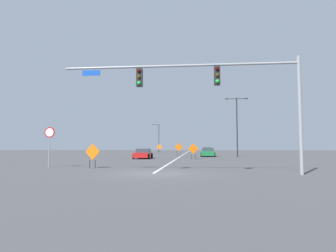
{
  "coord_description": "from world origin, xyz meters",
  "views": [
    {
      "loc": [
        2.43,
        -16.38,
        1.53
      ],
      "look_at": [
        -1.4,
        22.83,
        4.3
      ],
      "focal_mm": 31.05,
      "sensor_mm": 36.0,
      "label": 1
    }
  ],
  "objects_px": {
    "construction_sign_median_far": "(93,153)",
    "car_blue_near": "(207,150)",
    "street_lamp_near_left": "(237,122)",
    "construction_sign_left_shoulder": "(179,148)",
    "car_red_distant": "(143,154)",
    "car_green_far": "(208,152)",
    "traffic_signal_assembly": "(214,85)",
    "stop_sign": "(49,139)",
    "construction_sign_median_near": "(193,149)",
    "street_lamp_far_right": "(158,136)",
    "construction_sign_right_shoulder": "(160,147)"
  },
  "relations": [
    {
      "from": "traffic_signal_assembly",
      "to": "car_blue_near",
      "type": "distance_m",
      "value": 65.6
    },
    {
      "from": "construction_sign_median_far",
      "to": "car_red_distant",
      "type": "xyz_separation_m",
      "value": [
        0.63,
        16.19,
        -0.48
      ]
    },
    {
      "from": "street_lamp_far_right",
      "to": "construction_sign_left_shoulder",
      "type": "distance_m",
      "value": 38.26
    },
    {
      "from": "car_green_far",
      "to": "car_red_distant",
      "type": "relative_size",
      "value": 1.12
    },
    {
      "from": "traffic_signal_assembly",
      "to": "car_red_distant",
      "type": "distance_m",
      "value": 21.69
    },
    {
      "from": "car_green_far",
      "to": "car_blue_near",
      "type": "xyz_separation_m",
      "value": [
        1.25,
        37.46,
        -0.02
      ]
    },
    {
      "from": "construction_sign_median_far",
      "to": "car_blue_near",
      "type": "distance_m",
      "value": 62.67
    },
    {
      "from": "construction_sign_median_far",
      "to": "car_green_far",
      "type": "relative_size",
      "value": 0.37
    },
    {
      "from": "street_lamp_near_left",
      "to": "car_green_far",
      "type": "bearing_deg",
      "value": 154.23
    },
    {
      "from": "construction_sign_median_near",
      "to": "street_lamp_near_left",
      "type": "bearing_deg",
      "value": 49.01
    },
    {
      "from": "car_green_far",
      "to": "car_red_distant",
      "type": "bearing_deg",
      "value": -135.91
    },
    {
      "from": "construction_sign_median_far",
      "to": "construction_sign_median_near",
      "type": "bearing_deg",
      "value": 65.55
    },
    {
      "from": "stop_sign",
      "to": "street_lamp_near_left",
      "type": "bearing_deg",
      "value": 53.7
    },
    {
      "from": "street_lamp_near_left",
      "to": "construction_sign_left_shoulder",
      "type": "height_order",
      "value": "street_lamp_near_left"
    },
    {
      "from": "construction_sign_right_shoulder",
      "to": "construction_sign_median_far",
      "type": "relative_size",
      "value": 1.19
    },
    {
      "from": "street_lamp_far_right",
      "to": "car_green_far",
      "type": "distance_m",
      "value": 40.19
    },
    {
      "from": "car_green_far",
      "to": "car_red_distant",
      "type": "distance_m",
      "value": 11.73
    },
    {
      "from": "stop_sign",
      "to": "construction_sign_median_far",
      "type": "bearing_deg",
      "value": -0.96
    },
    {
      "from": "stop_sign",
      "to": "construction_sign_median_near",
      "type": "xyz_separation_m",
      "value": [
        10.19,
        15.18,
        -0.88
      ]
    },
    {
      "from": "construction_sign_median_near",
      "to": "car_blue_near",
      "type": "bearing_deg",
      "value": 85.85
    },
    {
      "from": "construction_sign_median_far",
      "to": "car_red_distant",
      "type": "relative_size",
      "value": 0.41
    },
    {
      "from": "traffic_signal_assembly",
      "to": "car_blue_near",
      "type": "xyz_separation_m",
      "value": [
        1.99,
        65.42,
        -4.37
      ]
    },
    {
      "from": "traffic_signal_assembly",
      "to": "stop_sign",
      "type": "bearing_deg",
      "value": 162.47
    },
    {
      "from": "car_red_distant",
      "to": "street_lamp_near_left",
      "type": "bearing_deg",
      "value": 26.32
    },
    {
      "from": "construction_sign_median_near",
      "to": "construction_sign_median_far",
      "type": "bearing_deg",
      "value": -114.45
    },
    {
      "from": "construction_sign_left_shoulder",
      "to": "construction_sign_median_far",
      "type": "distance_m",
      "value": 25.5
    },
    {
      "from": "construction_sign_median_near",
      "to": "construction_sign_median_far",
      "type": "relative_size",
      "value": 1.09
    },
    {
      "from": "traffic_signal_assembly",
      "to": "car_red_distant",
      "type": "bearing_deg",
      "value": 111.24
    },
    {
      "from": "street_lamp_near_left",
      "to": "car_red_distant",
      "type": "relative_size",
      "value": 2.06
    },
    {
      "from": "traffic_signal_assembly",
      "to": "stop_sign",
      "type": "relative_size",
      "value": 4.61
    },
    {
      "from": "street_lamp_near_left",
      "to": "construction_sign_left_shoulder",
      "type": "distance_m",
      "value": 9.72
    },
    {
      "from": "car_blue_near",
      "to": "street_lamp_far_right",
      "type": "bearing_deg",
      "value": 177.8
    },
    {
      "from": "traffic_signal_assembly",
      "to": "street_lamp_near_left",
      "type": "xyz_separation_m",
      "value": [
        4.82,
        25.99,
        0.01
      ]
    },
    {
      "from": "stop_sign",
      "to": "car_green_far",
      "type": "height_order",
      "value": "stop_sign"
    },
    {
      "from": "stop_sign",
      "to": "car_red_distant",
      "type": "distance_m",
      "value": 16.66
    },
    {
      "from": "construction_sign_median_far",
      "to": "street_lamp_near_left",
      "type": "bearing_deg",
      "value": 59.58
    },
    {
      "from": "street_lamp_near_left",
      "to": "construction_sign_left_shoulder",
      "type": "relative_size",
      "value": 4.15
    },
    {
      "from": "construction_sign_right_shoulder",
      "to": "construction_sign_median_far",
      "type": "height_order",
      "value": "construction_sign_right_shoulder"
    },
    {
      "from": "traffic_signal_assembly",
      "to": "car_red_distant",
      "type": "xyz_separation_m",
      "value": [
        -7.69,
        19.8,
        -4.43
      ]
    },
    {
      "from": "street_lamp_near_left",
      "to": "street_lamp_far_right",
      "type": "height_order",
      "value": "street_lamp_near_left"
    },
    {
      "from": "car_blue_near",
      "to": "car_red_distant",
      "type": "xyz_separation_m",
      "value": [
        -9.68,
        -45.63,
        -0.05
      ]
    },
    {
      "from": "construction_sign_right_shoulder",
      "to": "construction_sign_left_shoulder",
      "type": "height_order",
      "value": "construction_sign_left_shoulder"
    },
    {
      "from": "car_blue_near",
      "to": "car_red_distant",
      "type": "distance_m",
      "value": 46.64
    },
    {
      "from": "construction_sign_right_shoulder",
      "to": "construction_sign_left_shoulder",
      "type": "xyz_separation_m",
      "value": [
        5.52,
        -19.88,
        0.02
      ]
    },
    {
      "from": "car_green_far",
      "to": "construction_sign_median_far",
      "type": "bearing_deg",
      "value": -110.39
    },
    {
      "from": "construction_sign_median_far",
      "to": "car_blue_near",
      "type": "bearing_deg",
      "value": 80.54
    },
    {
      "from": "car_red_distant",
      "to": "stop_sign",
      "type": "bearing_deg",
      "value": -103.53
    },
    {
      "from": "street_lamp_near_left",
      "to": "stop_sign",
      "type": "bearing_deg",
      "value": -126.3
    },
    {
      "from": "stop_sign",
      "to": "construction_sign_median_far",
      "type": "height_order",
      "value": "stop_sign"
    },
    {
      "from": "construction_sign_right_shoulder",
      "to": "construction_sign_median_far",
      "type": "distance_m",
      "value": 44.97
    }
  ]
}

